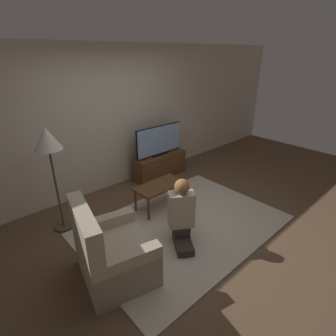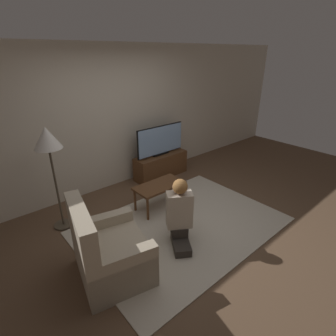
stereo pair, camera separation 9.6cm
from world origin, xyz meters
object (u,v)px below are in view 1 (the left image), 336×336
object	(u,v)px
floor_lamp	(48,145)
armchair	(112,254)
tv	(159,140)
person_kneeling	(181,212)
coffee_table	(160,188)

from	to	relation	value
floor_lamp	armchair	xyz separation A→B (m)	(0.07, -1.32, -1.00)
tv	armchair	world-z (taller)	tv
armchair	person_kneeling	bearing A→B (deg)	-83.04
tv	floor_lamp	bearing A→B (deg)	-170.15
floor_lamp	tv	bearing A→B (deg)	9.85
tv	floor_lamp	world-z (taller)	floor_lamp
coffee_table	armchair	xyz separation A→B (m)	(-1.37, -0.76, -0.07)
tv	armchair	size ratio (longest dim) A/B	1.09
tv	coffee_table	bearing A→B (deg)	-130.11
tv	floor_lamp	size ratio (longest dim) A/B	0.72
tv	floor_lamp	xyz separation A→B (m)	(-2.24, -0.39, 0.52)
armchair	coffee_table	bearing A→B (deg)	-48.44
floor_lamp	person_kneeling	distance (m)	1.97
floor_lamp	person_kneeling	bearing A→B (deg)	-52.42
coffee_table	person_kneeling	size ratio (longest dim) A/B	0.88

